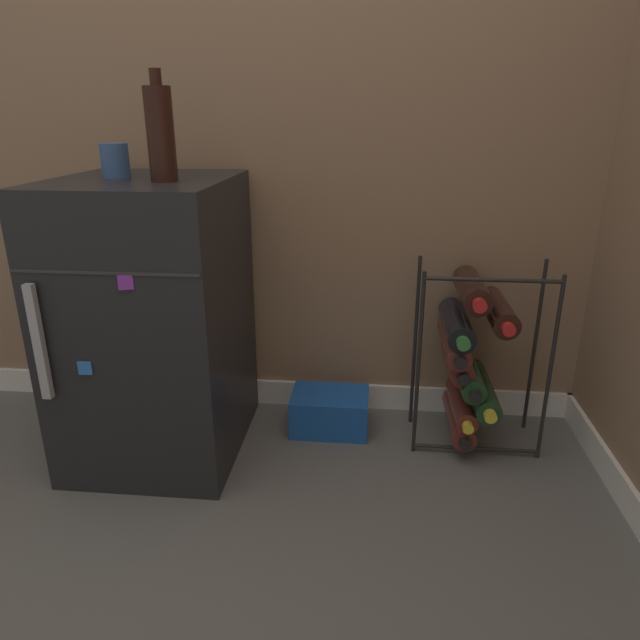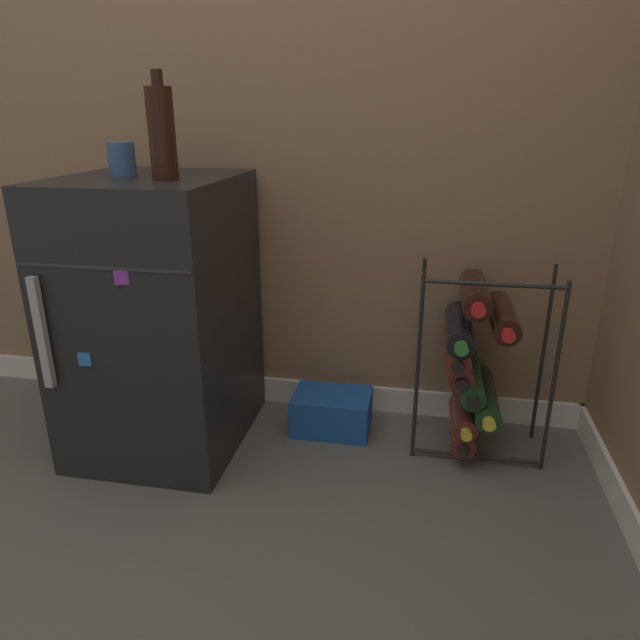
{
  "view_description": "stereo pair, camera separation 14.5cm",
  "coord_description": "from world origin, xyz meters",
  "px_view_note": "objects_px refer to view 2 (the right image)",
  "views": [
    {
      "loc": [
        0.23,
        -1.17,
        1.01
      ],
      "look_at": [
        0.07,
        0.44,
        0.42
      ],
      "focal_mm": 32.0,
      "sensor_mm": 36.0,
      "label": 1
    },
    {
      "loc": [
        0.37,
        -1.15,
        1.01
      ],
      "look_at": [
        0.07,
        0.44,
        0.42
      ],
      "focal_mm": 32.0,
      "sensor_mm": 36.0,
      "label": 2
    }
  ],
  "objects_px": {
    "mini_fridge": "(160,316)",
    "fridge_top_bottle": "(162,133)",
    "fridge_top_cup": "(122,159)",
    "wine_rack": "(471,361)",
    "soda_box": "(332,412)"
  },
  "relations": [
    {
      "from": "mini_fridge",
      "to": "fridge_top_bottle",
      "type": "relative_size",
      "value": 3.08
    },
    {
      "from": "fridge_top_cup",
      "to": "fridge_top_bottle",
      "type": "bearing_deg",
      "value": -23.68
    },
    {
      "from": "wine_rack",
      "to": "fridge_top_cup",
      "type": "relative_size",
      "value": 6.4
    },
    {
      "from": "mini_fridge",
      "to": "fridge_top_cup",
      "type": "bearing_deg",
      "value": 176.07
    },
    {
      "from": "soda_box",
      "to": "fridge_top_bottle",
      "type": "distance_m",
      "value": 1.01
    },
    {
      "from": "mini_fridge",
      "to": "fridge_top_bottle",
      "type": "height_order",
      "value": "fridge_top_bottle"
    },
    {
      "from": "fridge_top_bottle",
      "to": "fridge_top_cup",
      "type": "bearing_deg",
      "value": 156.32
    },
    {
      "from": "mini_fridge",
      "to": "fridge_top_cup",
      "type": "xyz_separation_m",
      "value": [
        -0.07,
        0.0,
        0.47
      ]
    },
    {
      "from": "wine_rack",
      "to": "soda_box",
      "type": "bearing_deg",
      "value": 176.87
    },
    {
      "from": "mini_fridge",
      "to": "fridge_top_bottle",
      "type": "distance_m",
      "value": 0.55
    },
    {
      "from": "soda_box",
      "to": "mini_fridge",
      "type": "bearing_deg",
      "value": -164.81
    },
    {
      "from": "wine_rack",
      "to": "soda_box",
      "type": "distance_m",
      "value": 0.49
    },
    {
      "from": "fridge_top_cup",
      "to": "soda_box",
      "type": "bearing_deg",
      "value": 13.07
    },
    {
      "from": "mini_fridge",
      "to": "fridge_top_bottle",
      "type": "xyz_separation_m",
      "value": [
        0.09,
        -0.07,
        0.54
      ]
    },
    {
      "from": "wine_rack",
      "to": "soda_box",
      "type": "xyz_separation_m",
      "value": [
        -0.43,
        0.02,
        -0.23
      ]
    }
  ]
}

